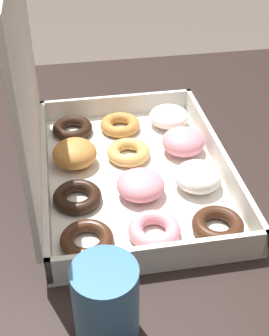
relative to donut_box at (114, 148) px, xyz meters
The scene contains 3 objects.
dining_table 0.19m from the donut_box, 99.82° to the right, with size 0.96×0.97×0.74m.
donut_box is the anchor object (origin of this frame).
coffee_mug 0.29m from the donut_box, behind, with size 0.07×0.07×0.11m.
Camera 1 is at (-0.59, 0.16, 1.22)m, focal length 50.00 mm.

